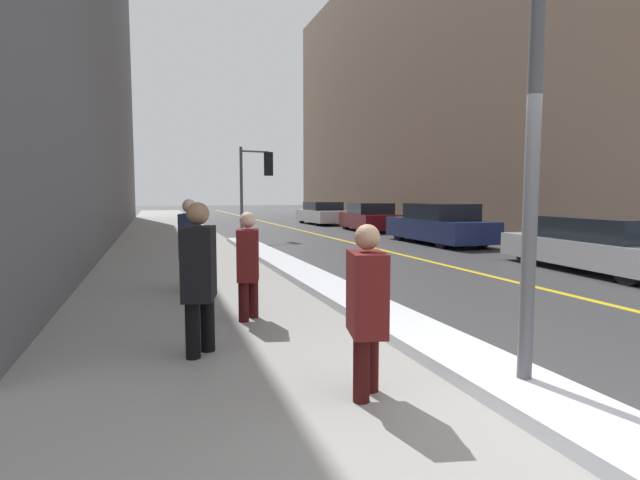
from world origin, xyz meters
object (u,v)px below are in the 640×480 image
(pedestrian_trailing, at_px, (248,261))
(parked_car_white, at_px, (322,214))
(lamp_post, at_px, (536,62))
(pedestrian_nearside, at_px, (190,241))
(parked_car_silver, at_px, (602,246))
(parked_car_navy, at_px, (439,225))
(pedestrian_in_glasses, at_px, (367,303))
(pedestrian_with_shoulder_bag, at_px, (199,272))
(parked_car_maroon, at_px, (369,218))
(traffic_light_near, at_px, (259,173))

(pedestrian_trailing, bearing_deg, parked_car_white, 171.61)
(lamp_post, xyz_separation_m, pedestrian_trailing, (-1.78, 3.22, -1.94))
(pedestrian_nearside, relative_size, parked_car_silver, 0.32)
(parked_car_navy, bearing_deg, parked_car_silver, 179.88)
(pedestrian_nearside, bearing_deg, pedestrian_in_glasses, 24.57)
(parked_car_white, bearing_deg, lamp_post, 163.91)
(pedestrian_in_glasses, height_order, pedestrian_trailing, pedestrian_trailing)
(pedestrian_in_glasses, relative_size, pedestrian_trailing, 0.99)
(pedestrian_with_shoulder_bag, height_order, pedestrian_nearside, pedestrian_nearside)
(pedestrian_in_glasses, relative_size, parked_car_maroon, 0.34)
(pedestrian_nearside, bearing_deg, lamp_post, 36.27)
(traffic_light_near, xyz_separation_m, pedestrian_trailing, (-2.64, -12.33, -1.69))
(lamp_post, distance_m, pedestrian_in_glasses, 2.37)
(parked_car_silver, bearing_deg, parked_car_white, 5.04)
(lamp_post, distance_m, parked_car_maroon, 19.46)
(parked_car_white, bearing_deg, pedestrian_nearside, 153.54)
(parked_car_white, bearing_deg, traffic_light_near, 145.97)
(pedestrian_trailing, xyz_separation_m, parked_car_maroon, (8.43, 14.94, -0.20))
(parked_car_navy, xyz_separation_m, parked_car_white, (-0.14, 12.28, -0.04))
(pedestrian_trailing, height_order, parked_car_maroon, pedestrian_trailing)
(pedestrian_with_shoulder_bag, bearing_deg, parked_car_navy, 150.50)
(parked_car_silver, height_order, parked_car_white, parked_car_white)
(parked_car_silver, height_order, parked_car_navy, parked_car_navy)
(pedestrian_nearside, bearing_deg, parked_car_silver, 99.51)
(pedestrian_with_shoulder_bag, relative_size, pedestrian_nearside, 1.00)
(traffic_light_near, relative_size, pedestrian_nearside, 2.15)
(lamp_post, height_order, parked_car_navy, lamp_post)
(lamp_post, relative_size, parked_car_maroon, 1.07)
(pedestrian_in_glasses, bearing_deg, parked_car_white, 175.01)
(pedestrian_in_glasses, bearing_deg, pedestrian_nearside, -155.43)
(pedestrian_with_shoulder_bag, distance_m, parked_car_silver, 9.36)
(parked_car_silver, height_order, parked_car_maroon, parked_car_maroon)
(pedestrian_trailing, distance_m, pedestrian_nearside, 2.33)
(pedestrian_with_shoulder_bag, relative_size, parked_car_white, 0.36)
(parked_car_silver, distance_m, parked_car_white, 19.05)
(pedestrian_trailing, xyz_separation_m, parked_car_navy, (8.20, 8.53, -0.16))
(pedestrian_nearside, bearing_deg, parked_car_white, 167.76)
(traffic_light_near, xyz_separation_m, parked_car_navy, (5.56, -3.80, -1.85))
(traffic_light_near, relative_size, pedestrian_in_glasses, 2.39)
(pedestrian_with_shoulder_bag, bearing_deg, parked_car_white, 171.08)
(lamp_post, xyz_separation_m, pedestrian_in_glasses, (-1.31, 0.35, -1.95))
(pedestrian_with_shoulder_bag, distance_m, parked_car_maroon, 18.66)
(pedestrian_in_glasses, height_order, parked_car_navy, pedestrian_in_glasses)
(lamp_post, xyz_separation_m, parked_car_maroon, (6.65, 18.16, -2.14))
(parked_car_navy, height_order, parked_car_maroon, parked_car_navy)
(lamp_post, bearing_deg, parked_car_silver, 38.20)
(parked_car_maroon, bearing_deg, parked_car_silver, -176.92)
(traffic_light_near, bearing_deg, pedestrian_trailing, -111.35)
(parked_car_silver, xyz_separation_m, parked_car_maroon, (0.33, 13.19, 0.04))
(traffic_light_near, xyz_separation_m, pedestrian_nearside, (-3.24, -10.08, -1.61))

